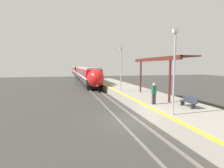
{
  "coord_description": "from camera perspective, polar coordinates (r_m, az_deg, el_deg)",
  "views": [
    {
      "loc": [
        -4.5,
        -12.18,
        4.22
      ],
      "look_at": [
        0.54,
        7.2,
        2.15
      ],
      "focal_mm": 28.0,
      "sensor_mm": 36.0,
      "label": 1
    }
  ],
  "objects": [
    {
      "name": "lamppost_mid",
      "position": [
        22.37,
        2.94,
        5.76
      ],
      "size": [
        0.36,
        0.2,
        5.55
      ],
      "color": "#9E9EA3",
      "rests_on": "platform_right"
    },
    {
      "name": "platform_right",
      "position": [
        15.37,
        20.28,
        -8.47
      ],
      "size": [
        5.13,
        64.0,
        1.01
      ],
      "color": "gray",
      "rests_on": "ground_plane"
    },
    {
      "name": "lamppost_near",
      "position": [
        11.99,
        19.67,
        5.3
      ],
      "size": [
        0.36,
        0.2,
        5.55
      ],
      "color": "#9E9EA3",
      "rests_on": "platform_right"
    },
    {
      "name": "ground_plane",
      "position": [
        13.65,
        5.53,
        -12.13
      ],
      "size": [
        120.0,
        120.0,
        0.0
      ],
      "primitive_type": "plane",
      "color": "#383533"
    },
    {
      "name": "railway_signal",
      "position": [
        39.92,
        -11.79,
        3.28
      ],
      "size": [
        0.28,
        0.28,
        4.02
      ],
      "color": "#59595E",
      "rests_on": "ground_plane"
    },
    {
      "name": "train",
      "position": [
        69.82,
        -10.91,
        4.16
      ],
      "size": [
        2.83,
        87.36,
        3.88
      ],
      "color": "black",
      "rests_on": "ground_plane"
    },
    {
      "name": "rail_right",
      "position": [
        13.88,
        8.39,
        -11.53
      ],
      "size": [
        0.08,
        90.0,
        0.15
      ],
      "primitive_type": "cube",
      "color": "slate",
      "rests_on": "ground_plane"
    },
    {
      "name": "person_waiting",
      "position": [
        15.1,
        13.5,
        -2.96
      ],
      "size": [
        0.36,
        0.24,
        1.79
      ],
      "color": "#333338",
      "rests_on": "platform_right"
    },
    {
      "name": "station_canopy",
      "position": [
        19.15,
        14.81,
        7.4
      ],
      "size": [
        2.02,
        9.26,
        4.1
      ],
      "color": "#511E19",
      "rests_on": "platform_right"
    },
    {
      "name": "platform_bench",
      "position": [
        15.01,
        23.75,
        -5.14
      ],
      "size": [
        0.44,
        1.65,
        0.89
      ],
      "color": "#2D333D",
      "rests_on": "platform_right"
    },
    {
      "name": "rail_left",
      "position": [
        13.41,
        2.58,
        -12.11
      ],
      "size": [
        0.08,
        90.0,
        0.15
      ],
      "primitive_type": "cube",
      "color": "slate",
      "rests_on": "ground_plane"
    }
  ]
}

